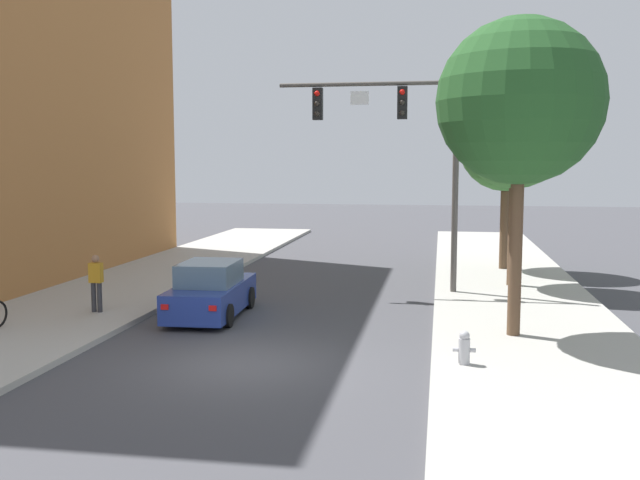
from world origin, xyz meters
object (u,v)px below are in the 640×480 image
fire_hydrant (464,347)px  street_tree_nearest (520,102)px  traffic_signal_mast (405,134)px  pedestrian_sidewalk_left_walker (96,280)px  street_tree_second (515,133)px  street_tree_third (506,145)px  car_lead_blue (211,292)px

fire_hydrant → street_tree_nearest: bearing=65.8°
traffic_signal_mast → pedestrian_sidewalk_left_walker: traffic_signal_mast is taller
pedestrian_sidewalk_left_walker → street_tree_second: 14.45m
street_tree_third → street_tree_second: bearing=-90.6°
pedestrian_sidewalk_left_walker → fire_hydrant: size_ratio=2.28×
street_tree_second → street_tree_third: (0.04, 3.96, -0.30)m
car_lead_blue → pedestrian_sidewalk_left_walker: bearing=-169.3°
street_tree_second → pedestrian_sidewalk_left_walker: bearing=-151.2°
street_tree_nearest → street_tree_third: size_ratio=1.13×
car_lead_blue → street_tree_third: bearing=48.2°
traffic_signal_mast → street_tree_third: 6.71m
street_tree_third → traffic_signal_mast: bearing=-123.4°
fire_hydrant → street_tree_third: (1.96, 14.29, 4.57)m
fire_hydrant → street_tree_third: 15.13m
fire_hydrant → car_lead_blue: bearing=148.4°
traffic_signal_mast → street_tree_third: (3.69, 5.59, -0.23)m
pedestrian_sidewalk_left_walker → fire_hydrant: (10.17, -3.69, -0.56)m
pedestrian_sidewalk_left_walker → street_tree_third: (12.13, 10.60, 4.02)m
street_tree_nearest → street_tree_third: street_tree_nearest is taller
fire_hydrant → street_tree_second: bearing=79.5°
fire_hydrant → street_tree_second: (1.92, 10.33, 4.88)m
pedestrian_sidewalk_left_walker → street_tree_second: (12.09, 6.64, 4.32)m
traffic_signal_mast → car_lead_blue: 8.24m
traffic_signal_mast → street_tree_third: bearing=56.6°
traffic_signal_mast → car_lead_blue: bearing=-140.0°
street_tree_second → street_tree_third: street_tree_second is taller
street_tree_nearest → pedestrian_sidewalk_left_walker: bearing=175.8°
traffic_signal_mast → fire_hydrant: 10.09m
traffic_signal_mast → street_tree_second: (3.65, 1.63, 0.07)m
car_lead_blue → traffic_signal_mast: bearing=40.0°
traffic_signal_mast → car_lead_blue: (-5.24, -4.40, -4.59)m
street_tree_second → street_tree_third: 3.98m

